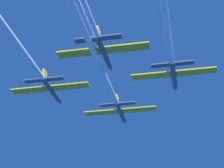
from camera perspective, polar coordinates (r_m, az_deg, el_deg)
The scene contains 3 objects.
jet_lead at distance 76.57m, azimuth -1.59°, elevation 2.32°, with size 16.79×66.02×2.78m.
jet_left_wing at distance 71.46m, azimuth -13.39°, elevation 5.93°, with size 16.79×60.85×2.78m.
jet_right_wing at distance 64.91m, azimuth 7.42°, elevation 9.97°, with size 16.79×65.31×2.78m.
Camera 1 is at (14.48, -85.54, -38.95)m, focal length 65.31 mm.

